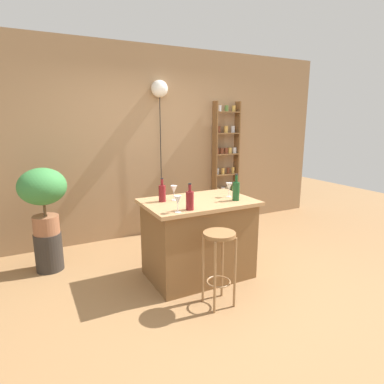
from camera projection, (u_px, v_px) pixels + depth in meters
ground at (211, 286)px, 3.51m from camera, size 12.00×12.00×0.00m
back_wall at (146, 143)px, 4.89m from camera, size 6.40×0.10×2.80m
kitchen_counter at (198, 238)px, 3.67m from camera, size 1.20×0.80×0.89m
bar_stool at (219, 253)px, 3.06m from camera, size 0.31×0.31×0.73m
spice_shelf at (226, 165)px, 5.45m from camera, size 0.45×0.15×2.04m
plant_stool at (49, 252)px, 3.85m from camera, size 0.31×0.31×0.45m
potted_plant at (43, 192)px, 3.69m from camera, size 0.53×0.48×0.77m
bottle_wine_red at (236, 191)px, 3.55m from camera, size 0.08×0.08×0.29m
bottle_spirits_clear at (162, 193)px, 3.51m from camera, size 0.08×0.08×0.26m
bottle_soda_blue at (190, 200)px, 3.19m from camera, size 0.08×0.08×0.27m
wine_glass_left at (229, 187)px, 3.72m from camera, size 0.07×0.07×0.16m
wine_glass_center at (178, 200)px, 3.09m from camera, size 0.07×0.07×0.16m
wine_glass_right at (174, 190)px, 3.56m from camera, size 0.07×0.07×0.16m
pendant_globe_light at (159, 90)px, 4.71m from camera, size 0.25×0.25×2.31m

